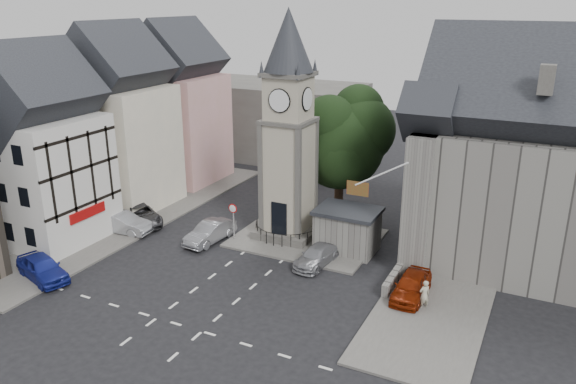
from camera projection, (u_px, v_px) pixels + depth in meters
The scene contains 23 objects.
ground at pixel (232, 281), 35.06m from camera, with size 120.00×120.00×0.00m, color black.
pavement_west at pixel (139, 216), 45.34m from camera, with size 6.00×30.00×0.14m, color #595651.
pavement_east at pixel (452, 267), 36.82m from camera, with size 6.00×26.00×0.14m, color #595651.
central_island at pixel (307, 238), 41.19m from camera, with size 10.00×8.00×0.16m, color #595651.
road_markings at pixel (179, 325), 30.39m from camera, with size 20.00×8.00×0.01m, color silver.
clock_tower at pixel (289, 129), 39.19m from camera, with size 4.86×4.86×16.25m.
stone_shelter at pixel (347, 230), 38.91m from camera, with size 4.30×3.30×3.08m.
town_tree at pixel (341, 133), 42.97m from camera, with size 7.20×7.20×10.80m.
warning_sign_post at pixel (233, 215), 40.34m from camera, with size 0.70×0.19×2.85m.
terrace_pink at pixel (179, 112), 52.95m from camera, with size 8.10×7.60×12.80m.
terrace_cream at pixel (120, 129), 46.16m from camera, with size 8.10×7.60×12.80m.
terrace_tudor at pixel (41, 157), 39.51m from camera, with size 8.10×7.60×12.00m.
backdrop_west at pixel (271, 119), 62.51m from camera, with size 20.00×10.00×8.00m, color #4C4944.
east_building at pixel (528, 172), 35.84m from camera, with size 14.40×11.40×12.60m.
east_boundary_wall at pixel (418, 242), 39.56m from camera, with size 0.40×16.00×0.90m, color #66625E.
flagpole at pixel (381, 174), 32.83m from camera, with size 3.68×0.10×2.74m.
car_west_blue at pixel (42, 268), 35.10m from camera, with size 1.83×4.56×1.55m, color navy.
car_west_silver at pixel (122, 223), 42.16m from camera, with size 1.63×4.66×1.54m, color gray.
car_west_grey at pixel (140, 215), 43.84m from camera, with size 2.46×5.33×1.48m, color #333336.
car_island_silver at pixel (210, 232), 40.56m from camera, with size 1.56×4.48×1.48m, color gray.
car_island_east at pixel (317, 256), 37.09m from camera, with size 1.73×4.26×1.23m, color gray.
car_east_red at pixel (411, 286), 32.98m from camera, with size 1.75×4.35×1.48m, color maroon.
pedestrian at pixel (424, 295), 31.67m from camera, with size 0.65×0.43×1.79m, color #B5B096.
Camera 1 is at (16.95, -26.56, 16.73)m, focal length 35.00 mm.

